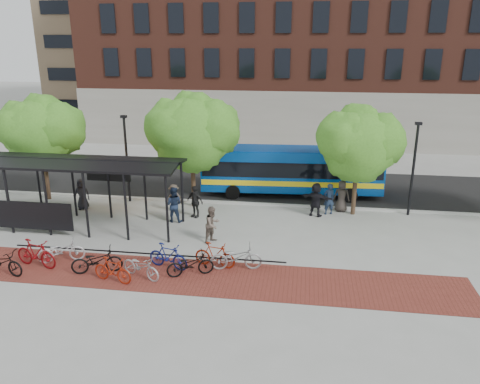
# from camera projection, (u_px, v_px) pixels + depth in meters

# --- Properties ---
(ground) EXTENTS (160.00, 160.00, 0.00)m
(ground) POSITION_uv_depth(u_px,v_px,m) (237.00, 231.00, 23.59)
(ground) COLOR #9E9E99
(ground) RESTS_ON ground
(asphalt_street) EXTENTS (160.00, 8.00, 0.01)m
(asphalt_street) POSITION_uv_depth(u_px,v_px,m) (255.00, 184.00, 31.11)
(asphalt_street) COLOR black
(asphalt_street) RESTS_ON ground
(curb) EXTENTS (160.00, 0.25, 0.12)m
(curb) POSITION_uv_depth(u_px,v_px,m) (247.00, 203.00, 27.33)
(curb) COLOR #B7B7B2
(curb) RESTS_ON ground
(brick_strip) EXTENTS (24.00, 3.00, 0.01)m
(brick_strip) POSITION_uv_depth(u_px,v_px,m) (170.00, 275.00, 19.16)
(brick_strip) COLOR maroon
(brick_strip) RESTS_ON ground
(bike_rack_rail) EXTENTS (12.00, 0.05, 0.95)m
(bike_rack_rail) POSITION_uv_depth(u_px,v_px,m) (147.00, 263.00, 20.18)
(bike_rack_rail) COLOR black
(bike_rack_rail) RESTS_ON ground
(building_brick) EXTENTS (55.00, 14.00, 20.00)m
(building_brick) POSITION_uv_depth(u_px,v_px,m) (384.00, 31.00, 43.59)
(building_brick) COLOR brown
(building_brick) RESTS_ON ground
(bus_shelter) EXTENTS (10.60, 3.07, 3.60)m
(bus_shelter) POSITION_uv_depth(u_px,v_px,m) (74.00, 170.00, 23.32)
(bus_shelter) COLOR black
(bus_shelter) RESTS_ON ground
(tree_a) EXTENTS (4.90, 4.00, 6.18)m
(tree_a) POSITION_uv_depth(u_px,v_px,m) (42.00, 129.00, 27.05)
(tree_a) COLOR #382619
(tree_a) RESTS_ON ground
(tree_b) EXTENTS (5.15, 4.20, 6.47)m
(tree_b) POSITION_uv_depth(u_px,v_px,m) (194.00, 130.00, 25.75)
(tree_b) COLOR #382619
(tree_b) RESTS_ON ground
(tree_c) EXTENTS (4.66, 3.80, 5.92)m
(tree_c) POSITION_uv_depth(u_px,v_px,m) (360.00, 142.00, 24.65)
(tree_c) COLOR #382619
(tree_c) RESTS_ON ground
(lamp_post_left) EXTENTS (0.35, 0.20, 5.12)m
(lamp_post_left) POSITION_uv_depth(u_px,v_px,m) (127.00, 156.00, 27.08)
(lamp_post_left) COLOR black
(lamp_post_left) RESTS_ON ground
(lamp_post_right) EXTENTS (0.35, 0.20, 5.12)m
(lamp_post_right) POSITION_uv_depth(u_px,v_px,m) (414.00, 167.00, 24.90)
(lamp_post_right) COLOR black
(lamp_post_right) RESTS_ON ground
(bus) EXTENTS (10.99, 3.07, 2.94)m
(bus) POSITION_uv_depth(u_px,v_px,m) (291.00, 168.00, 28.59)
(bus) COLOR #084195
(bus) RESTS_ON ground
(bike_0) EXTENTS (2.18, 1.10, 1.09)m
(bike_0) POSITION_uv_depth(u_px,v_px,m) (1.00, 262.00, 19.07)
(bike_0) COLOR black
(bike_0) RESTS_ON ground
(bike_1) EXTENTS (2.12, 1.02, 1.23)m
(bike_1) POSITION_uv_depth(u_px,v_px,m) (36.00, 253.00, 19.67)
(bike_1) COLOR maroon
(bike_1) RESTS_ON ground
(bike_2) EXTENTS (2.08, 1.39, 1.03)m
(bike_2) POSITION_uv_depth(u_px,v_px,m) (61.00, 251.00, 20.16)
(bike_2) COLOR #BDBDBF
(bike_2) RESTS_ON ground
(bike_4) EXTENTS (2.19, 1.35, 1.08)m
(bike_4) POSITION_uv_depth(u_px,v_px,m) (97.00, 261.00, 19.19)
(bike_4) COLOR black
(bike_4) RESTS_ON ground
(bike_5) EXTENTS (1.81, 0.91, 1.05)m
(bike_5) POSITION_uv_depth(u_px,v_px,m) (112.00, 270.00, 18.45)
(bike_5) COLOR #9C220E
(bike_5) RESTS_ON ground
(bike_6) EXTENTS (2.00, 1.38, 1.00)m
(bike_6) POSITION_uv_depth(u_px,v_px,m) (141.00, 266.00, 18.79)
(bike_6) COLOR #A9A9AB
(bike_6) RESTS_ON ground
(bike_7) EXTENTS (1.92, 1.01, 1.11)m
(bike_7) POSITION_uv_depth(u_px,v_px,m) (168.00, 256.00, 19.55)
(bike_7) COLOR navy
(bike_7) RESTS_ON ground
(bike_8) EXTENTS (2.04, 1.37, 1.02)m
(bike_8) POSITION_uv_depth(u_px,v_px,m) (190.00, 264.00, 18.96)
(bike_8) COLOR black
(bike_8) RESTS_ON ground
(bike_9) EXTENTS (1.88, 0.86, 1.09)m
(bike_9) POSITION_uv_depth(u_px,v_px,m) (215.00, 255.00, 19.70)
(bike_9) COLOR #96260D
(bike_9) RESTS_ON ground
(bike_10) EXTENTS (2.25, 1.11, 1.13)m
(bike_10) POSITION_uv_depth(u_px,v_px,m) (236.00, 257.00, 19.46)
(bike_10) COLOR #939395
(bike_10) RESTS_ON ground
(pedestrian_0) EXTENTS (0.94, 0.69, 1.76)m
(pedestrian_0) POSITION_uv_depth(u_px,v_px,m) (82.00, 194.00, 26.40)
(pedestrian_0) COLOR black
(pedestrian_0) RESTS_ON ground
(pedestrian_2) EXTENTS (0.93, 0.73, 1.90)m
(pedestrian_2) POSITION_uv_depth(u_px,v_px,m) (174.00, 204.00, 24.52)
(pedestrian_2) COLOR #1B2740
(pedestrian_2) RESTS_ON ground
(pedestrian_3) EXTENTS (1.14, 0.80, 1.62)m
(pedestrian_3) POSITION_uv_depth(u_px,v_px,m) (174.00, 198.00, 25.90)
(pedestrian_3) COLOR brown
(pedestrian_3) RESTS_ON ground
(pedestrian_4) EXTENTS (1.12, 0.83, 1.76)m
(pedestrian_4) POSITION_uv_depth(u_px,v_px,m) (195.00, 201.00, 25.18)
(pedestrian_4) COLOR black
(pedestrian_4) RESTS_ON ground
(pedestrian_5) EXTENTS (1.83, 1.06, 1.88)m
(pedestrian_5) POSITION_uv_depth(u_px,v_px,m) (316.00, 200.00, 25.30)
(pedestrian_5) COLOR black
(pedestrian_5) RESTS_ON ground
(pedestrian_6) EXTENTS (0.94, 0.67, 1.79)m
(pedestrian_6) POSITION_uv_depth(u_px,v_px,m) (342.00, 196.00, 26.01)
(pedestrian_6) COLOR #39322D
(pedestrian_6) RESTS_ON ground
(pedestrian_7) EXTENTS (0.75, 0.63, 1.76)m
(pedestrian_7) POSITION_uv_depth(u_px,v_px,m) (329.00, 199.00, 25.58)
(pedestrian_7) COLOR #22324F
(pedestrian_7) RESTS_ON ground
(pedestrian_8) EXTENTS (1.01, 1.08, 1.78)m
(pedestrian_8) POSITION_uv_depth(u_px,v_px,m) (213.00, 224.00, 22.03)
(pedestrian_8) COLOR brown
(pedestrian_8) RESTS_ON ground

